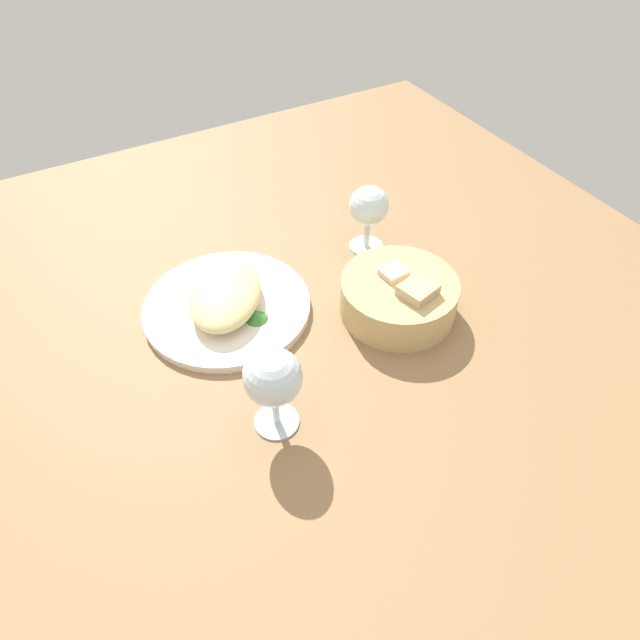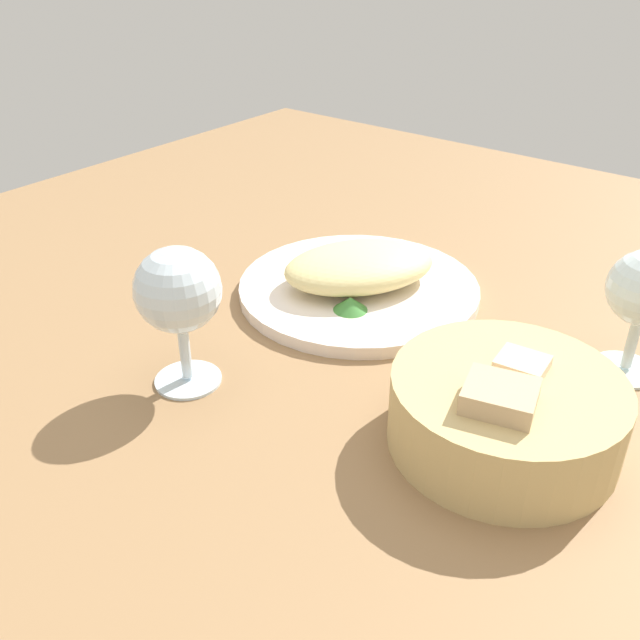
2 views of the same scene
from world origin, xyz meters
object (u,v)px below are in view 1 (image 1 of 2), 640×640
Objects in this scene: wine_glass_near at (273,380)px; wine_glass_far at (369,209)px; plate at (227,307)px; bread_basket at (399,297)px.

wine_glass_near reaches higher than wine_glass_far.
plate is 29.74cm from wine_glass_far.
plate is at bearing -83.79° from wine_glass_far.
bread_basket is 28.83cm from wine_glass_near.
plate is 2.18× the size of wine_glass_far.
wine_glass_far is (-3.11, 28.60, 7.55)cm from plate.
wine_glass_near is (23.44, -2.64, 8.37)cm from plate.
plate is at bearing -119.87° from bread_basket.
wine_glass_near is at bearing -6.42° from plate.
bread_basket is 1.38× the size of wine_glass_near.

